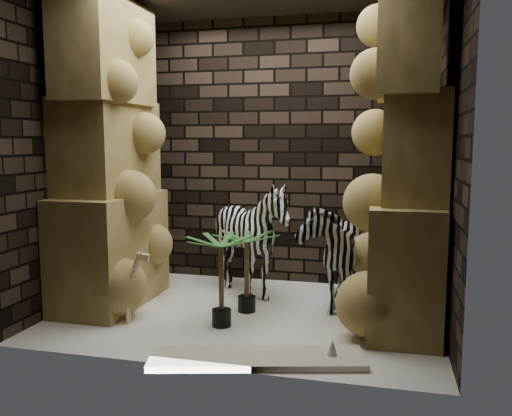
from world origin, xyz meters
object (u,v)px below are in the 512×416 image
(surfboard, at_px, (257,359))
(zebra_right, at_px, (332,244))
(palm_back, at_px, (221,281))
(palm_front, at_px, (247,271))
(zebra_left, at_px, (251,244))
(giraffe_toy, at_px, (118,285))

(surfboard, bearing_deg, zebra_right, 60.65)
(zebra_right, bearing_deg, surfboard, -106.31)
(palm_back, bearing_deg, palm_front, 75.55)
(zebra_right, height_order, surfboard, zebra_right)
(zebra_left, bearing_deg, palm_front, -82.31)
(giraffe_toy, height_order, surfboard, giraffe_toy)
(palm_back, bearing_deg, giraffe_toy, -171.29)
(zebra_right, bearing_deg, giraffe_toy, -153.66)
(zebra_right, bearing_deg, palm_back, -138.99)
(zebra_left, bearing_deg, surfboard, -75.70)
(zebra_right, relative_size, giraffe_toy, 1.81)
(zebra_right, distance_m, surfboard, 1.64)
(palm_back, bearing_deg, surfboard, -54.02)
(zebra_left, height_order, surfboard, zebra_left)
(giraffe_toy, bearing_deg, surfboard, -31.57)
(palm_front, xyz_separation_m, palm_back, (-0.11, -0.44, 0.01))
(zebra_left, xyz_separation_m, palm_front, (0.08, -0.50, -0.16))
(palm_back, xyz_separation_m, surfboard, (0.49, -0.67, -0.38))
(giraffe_toy, xyz_separation_m, surfboard, (1.41, -0.53, -0.32))
(zebra_right, relative_size, palm_front, 1.60)
(palm_front, height_order, palm_back, palm_back)
(palm_front, bearing_deg, zebra_left, 99.18)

